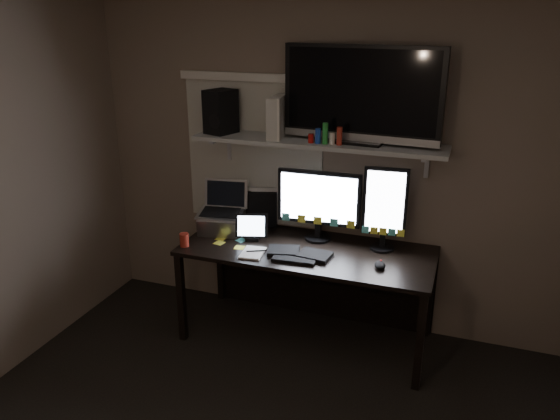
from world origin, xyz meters
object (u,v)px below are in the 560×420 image
at_px(monitor_portrait, 385,209).
at_px(tv, 362,95).
at_px(tablet, 252,227).
at_px(speaker, 221,112).
at_px(monitor_landscape, 319,205).
at_px(laptop, 220,209).
at_px(mouse, 380,265).
at_px(keyboard, 299,253).
at_px(desk, 311,264).
at_px(game_console, 278,117).
at_px(cup, 184,240).

xyz_separation_m(monitor_portrait, tv, (-0.21, 0.04, 0.77)).
bearing_deg(tablet, speaker, 132.97).
distance_m(monitor_landscape, laptop, 0.76).
height_order(mouse, speaker, speaker).
height_order(keyboard, tablet, tablet).
bearing_deg(tv, speaker, -174.17).
relative_size(keyboard, speaker, 1.43).
relative_size(desk, game_console, 6.07).
bearing_deg(monitor_portrait, tv, 164.47).
xyz_separation_m(monitor_portrait, laptop, (-1.23, -0.10, -0.12)).
xyz_separation_m(mouse, laptop, (-1.26, 0.21, 0.17)).
relative_size(desk, monitor_landscape, 2.92).
height_order(desk, tablet, tablet).
xyz_separation_m(monitor_landscape, speaker, (-0.76, 0.00, 0.64)).
distance_m(monitor_portrait, mouse, 0.42).
bearing_deg(tablet, game_console, 33.22).
distance_m(tablet, game_console, 0.82).
bearing_deg(tv, tablet, -159.79).
bearing_deg(laptop, tv, -1.15).
relative_size(desk, keyboard, 3.94).
height_order(monitor_portrait, cup, monitor_portrait).
xyz_separation_m(tablet, laptop, (-0.29, 0.06, 0.09)).
xyz_separation_m(monitor_portrait, speaker, (-1.25, 0.02, 0.60)).
relative_size(monitor_portrait, laptop, 1.60).
height_order(keyboard, laptop, laptop).
bearing_deg(tablet, tv, -1.10).
height_order(monitor_portrait, speaker, speaker).
relative_size(cup, tv, 0.09).
bearing_deg(monitor_landscape, laptop, -172.32).
distance_m(mouse, laptop, 1.29).
bearing_deg(mouse, speaker, 149.59).
bearing_deg(cup, monitor_landscape, 27.09).
height_order(desk, monitor_landscape, monitor_landscape).
bearing_deg(speaker, monitor_portrait, 18.03).
height_order(monitor_landscape, tablet, monitor_landscape).
bearing_deg(speaker, game_console, 17.16).
bearing_deg(cup, game_console, 37.86).
xyz_separation_m(tablet, speaker, (-0.31, 0.18, 0.81)).
relative_size(monitor_landscape, speaker, 1.94).
bearing_deg(monitor_landscape, keyboard, -99.74).
xyz_separation_m(tablet, cup, (-0.42, -0.27, -0.06)).
bearing_deg(laptop, mouse, -18.51).
height_order(keyboard, game_console, game_console).
xyz_separation_m(desk, speaker, (-0.74, 0.08, 1.09)).
height_order(monitor_landscape, keyboard, monitor_landscape).
bearing_deg(laptop, game_console, 4.77).
relative_size(monitor_landscape, cup, 6.34).
bearing_deg(cup, mouse, 4.86).
height_order(tablet, laptop, laptop).
height_order(keyboard, mouse, mouse).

